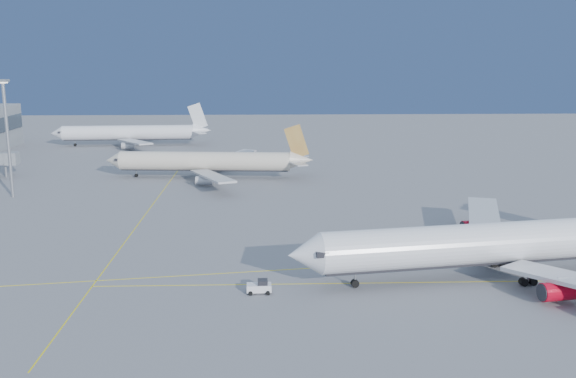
% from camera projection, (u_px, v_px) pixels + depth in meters
% --- Properties ---
extents(ground, '(500.00, 500.00, 0.00)m').
position_uv_depth(ground, '(350.00, 254.00, 109.34)').
color(ground, slate).
rests_on(ground, ground).
extents(taxiway_lines, '(118.86, 140.00, 0.02)m').
position_uv_depth(taxiway_lines, '(264.00, 244.00, 115.04)').
color(taxiway_lines, yellow).
rests_on(taxiway_lines, ground).
extents(airliner_virgin, '(71.31, 63.40, 17.64)m').
position_uv_depth(airliner_virgin, '(518.00, 242.00, 97.94)').
color(airliner_virgin, white).
rests_on(airliner_virgin, ground).
extents(airliner_etihad, '(57.08, 52.57, 14.89)m').
position_uv_depth(airliner_etihad, '(209.00, 161.00, 174.92)').
color(airliner_etihad, beige).
rests_on(airliner_etihad, ground).
extents(airliner_third, '(58.15, 53.60, 15.60)m').
position_uv_depth(airliner_third, '(132.00, 133.00, 235.48)').
color(airliner_third, white).
rests_on(airliner_third, ground).
extents(pushback_tug, '(3.57, 2.24, 1.98)m').
position_uv_depth(pushback_tug, '(260.00, 287.00, 91.60)').
color(pushback_tug, white).
rests_on(pushback_tug, ground).
extents(light_mast, '(2.39, 2.39, 27.64)m').
position_uv_depth(light_mast, '(7.00, 129.00, 149.16)').
color(light_mast, gray).
rests_on(light_mast, ground).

